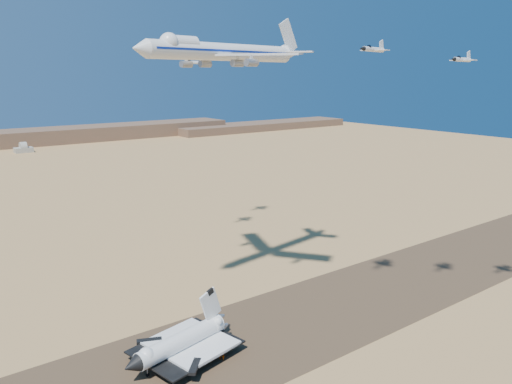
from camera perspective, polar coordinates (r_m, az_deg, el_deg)
ground at (r=165.66m, az=-2.62°, el=-17.15°), size 1200.00×1200.00×0.00m
runway at (r=165.64m, az=-2.62°, el=-17.14°), size 600.00×50.00×0.06m
ridgeline at (r=666.62m, az=-23.89°, el=5.55°), size 960.00×90.00×18.00m
shuttle at (r=158.29m, az=-8.61°, el=-16.75°), size 38.01×28.44×18.74m
carrier_747 at (r=179.16m, az=-4.17°, el=15.71°), size 76.24×58.14×18.92m
crew_a at (r=161.03m, az=-4.68°, el=-17.79°), size 0.43×0.62×1.65m
crew_b at (r=158.23m, az=-3.75°, el=-18.32°), size 0.67×1.00×1.90m
crew_c at (r=158.60m, az=-4.12°, el=-18.26°), size 1.23×1.03×1.87m
chase_jet_a at (r=163.66m, az=13.23°, el=15.61°), size 15.54×8.97×3.95m
chase_jet_b at (r=169.83m, az=22.45°, el=13.83°), size 14.13×7.92×3.54m
chase_jet_d at (r=234.42m, az=-7.16°, el=14.49°), size 14.67×8.39×3.71m
chase_jet_e at (r=256.92m, az=-4.55°, el=15.50°), size 14.80×8.01×3.69m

